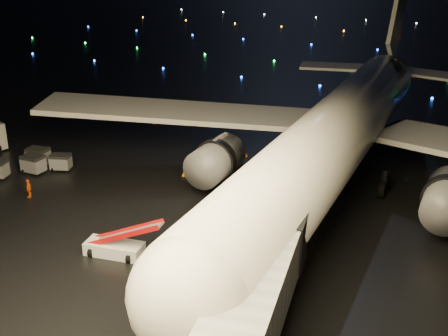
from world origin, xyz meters
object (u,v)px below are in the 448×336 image
at_px(airliner, 347,89).
at_px(crew_c, 29,188).
at_px(baggage_cart_2, 61,162).
at_px(belt_loader, 113,236).
at_px(baggage_cart_3, 38,157).
at_px(baggage_cart_0, 33,164).

relative_size(airliner, crew_c, 36.94).
bearing_deg(baggage_cart_2, belt_loader, -56.68).
height_order(belt_loader, baggage_cart_3, belt_loader).
bearing_deg(airliner, belt_loader, -118.74).
distance_m(belt_loader, baggage_cart_2, 18.90).
distance_m(belt_loader, baggage_cart_3, 21.43).
bearing_deg(crew_c, baggage_cart_0, -165.12).
height_order(airliner, baggage_cart_0, airliner).
relative_size(crew_c, baggage_cart_0, 0.81).
bearing_deg(baggage_cart_2, airliner, 1.27).
bearing_deg(baggage_cart_3, baggage_cart_2, -8.14).
distance_m(crew_c, baggage_cart_0, 6.09).
distance_m(crew_c, baggage_cart_3, 8.21).
xyz_separation_m(airliner, baggage_cart_3, (-29.16, -10.55, -8.19)).
distance_m(baggage_cart_2, baggage_cart_3, 3.05).
xyz_separation_m(baggage_cart_2, baggage_cart_3, (-3.05, -0.01, 0.09)).
height_order(baggage_cart_2, baggage_cart_3, baggage_cart_3).
relative_size(baggage_cart_0, baggage_cart_2, 1.09).
xyz_separation_m(baggage_cart_0, baggage_cart_3, (-1.11, 1.83, 0.01)).
height_order(airliner, baggage_cart_3, airliner).
distance_m(airliner, crew_c, 30.56).
relative_size(belt_loader, baggage_cart_2, 3.22).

